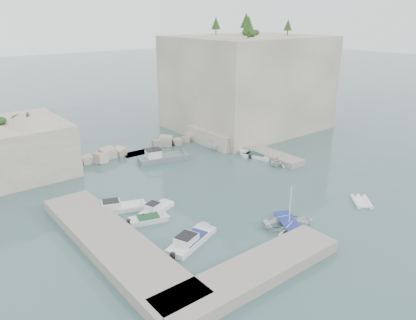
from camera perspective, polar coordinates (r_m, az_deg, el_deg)
ground at (r=49.15m, az=4.37°, el=-5.16°), size 400.00×400.00×0.00m
cliff_east at (r=78.04m, az=5.56°, el=10.75°), size 26.00×22.00×17.00m
cliff_terrace at (r=69.43m, az=2.24°, el=3.55°), size 8.00×10.00×2.50m
outcrop_west at (r=60.89m, az=-26.84°, el=1.22°), size 16.00×14.00×7.00m
quay_west at (r=39.74m, az=-13.28°, el=-11.26°), size 5.00×24.00×1.10m
quay_south at (r=35.03m, az=6.26°, el=-15.46°), size 18.00×4.00×1.10m
ledge_east at (r=64.46m, az=7.20°, el=1.31°), size 3.00×16.00×0.80m
breakwater at (r=65.10m, az=-9.50°, el=1.66°), size 28.00×3.00×1.40m
motorboat_b at (r=45.83m, az=-7.19°, el=-7.21°), size 5.08×3.13×1.40m
motorboat_a at (r=46.85m, az=-12.34°, el=-6.91°), size 6.71×3.96×1.40m
motorboat_d at (r=39.75m, az=-2.31°, el=-11.60°), size 6.94×4.24×1.40m
motorboat_c at (r=43.91m, az=-8.37°, el=-8.55°), size 4.73×2.79×0.70m
rowboat at (r=43.39m, az=11.29°, el=-9.11°), size 6.47×5.81×1.10m
inflatable_dinghy at (r=50.65m, az=20.79°, el=-5.70°), size 3.67×3.73×0.44m
tender_east_a at (r=59.63m, az=9.78°, el=-0.79°), size 3.27×2.91×1.58m
tender_east_b at (r=62.48m, az=6.95°, el=0.33°), size 3.37×5.20×0.70m
tender_east_c at (r=63.86m, az=5.19°, el=0.83°), size 3.21×4.81×0.70m
tender_east_d at (r=65.99m, az=1.97°, el=1.53°), size 5.00×3.12×1.81m
work_boat at (r=60.98m, az=-6.31°, el=-0.14°), size 8.45×4.24×2.20m
rowboat_mast at (r=42.19m, az=11.53°, el=-5.95°), size 0.10×0.10×4.20m
vegetation at (r=74.69m, az=2.02°, el=17.69°), size 53.48×13.88×13.40m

